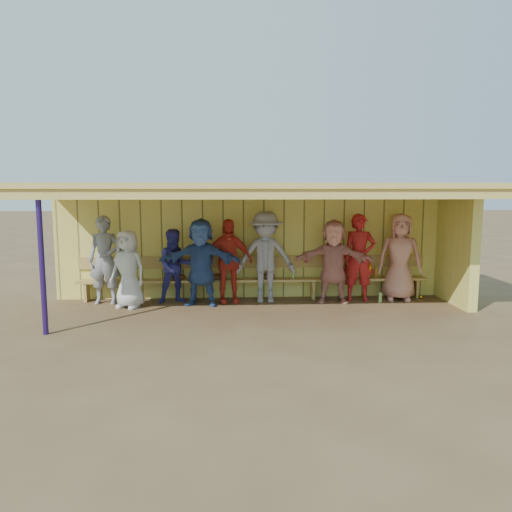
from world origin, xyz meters
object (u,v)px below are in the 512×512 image
(player_a, at_px, (105,260))
(player_g, at_px, (359,258))
(player_c, at_px, (175,266))
(bench, at_px, (254,275))
(player_h, at_px, (400,257))
(player_e, at_px, (266,257))
(player_d, at_px, (228,261))
(player_extra, at_px, (201,262))
(player_f, at_px, (333,261))
(player_b, at_px, (128,269))

(player_a, height_order, player_g, player_g)
(player_c, bearing_deg, bench, -4.98)
(player_g, relative_size, player_h, 1.00)
(bench, bearing_deg, player_e, -53.03)
(player_d, height_order, player_extra, player_extra)
(player_e, height_order, player_h, player_e)
(player_h, bearing_deg, player_a, -167.66)
(player_a, xyz_separation_m, player_g, (5.37, -0.01, 0.01))
(player_c, height_order, player_e, player_e)
(player_a, bearing_deg, player_f, 1.98)
(player_g, bearing_deg, bench, 179.16)
(player_a, relative_size, player_c, 1.19)
(player_c, xyz_separation_m, bench, (1.67, 0.31, -0.25))
(player_c, height_order, player_g, player_g)
(player_c, bearing_deg, player_b, -172.12)
(player_c, relative_size, player_h, 0.83)
(player_a, relative_size, player_extra, 1.03)
(player_b, xyz_separation_m, player_extra, (1.46, 0.14, 0.11))
(player_f, bearing_deg, player_g, 24.33)
(player_c, bearing_deg, player_e, -15.33)
(player_a, height_order, player_b, player_a)
(player_e, height_order, player_extra, player_e)
(player_d, xyz_separation_m, player_g, (2.81, 0.04, 0.05))
(player_d, bearing_deg, player_a, 171.22)
(player_e, xyz_separation_m, bench, (-0.23, 0.31, -0.44))
(bench, bearing_deg, player_f, -16.16)
(player_a, height_order, player_extra, player_a)
(player_b, distance_m, player_d, 2.04)
(player_d, bearing_deg, bench, 23.32)
(player_c, distance_m, player_e, 1.91)
(player_a, xyz_separation_m, player_f, (4.78, -0.17, -0.05))
(player_h, bearing_deg, player_e, -167.66)
(player_c, height_order, player_f, player_f)
(player_f, bearing_deg, player_a, -173.44)
(player_d, xyz_separation_m, player_f, (2.22, -0.13, -0.01))
(player_c, relative_size, player_extra, 0.87)
(player_a, xyz_separation_m, player_h, (6.26, 0.00, 0.01))
(bench, bearing_deg, player_b, -164.95)
(player_extra, xyz_separation_m, bench, (1.12, 0.56, -0.37))
(player_f, xyz_separation_m, player_h, (1.48, 0.17, 0.06))
(player_d, xyz_separation_m, player_h, (3.70, 0.04, 0.05))
(player_c, bearing_deg, player_a, 164.67)
(player_a, height_order, player_f, player_a)
(player_b, height_order, player_h, player_h)
(player_a, bearing_deg, player_c, 4.05)
(player_c, height_order, bench, player_c)
(player_b, xyz_separation_m, player_h, (5.71, 0.39, 0.15))
(player_g, bearing_deg, player_c, -173.00)
(player_h, bearing_deg, player_g, -167.27)
(player_e, bearing_deg, player_a, -177.84)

